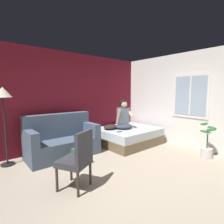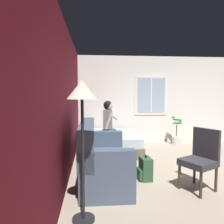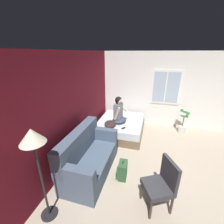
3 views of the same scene
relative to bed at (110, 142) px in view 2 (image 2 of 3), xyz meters
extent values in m
plane|color=tan|center=(-1.81, -1.80, -0.24)|extent=(40.00, 40.00, 0.00)
cube|color=maroon|center=(-1.81, 0.97, 1.11)|extent=(10.71, 0.16, 2.70)
cube|color=silver|center=(1.13, -1.80, 1.11)|extent=(0.16, 6.78, 2.70)
cube|color=white|center=(1.04, -1.40, 1.25)|extent=(0.02, 1.04, 1.24)
cube|color=#9EB2C6|center=(1.02, -1.40, 1.25)|extent=(0.01, 0.88, 1.08)
cube|color=white|center=(1.02, -1.40, 1.25)|extent=(0.01, 0.04, 1.08)
cube|color=brown|center=(0.00, 0.00, -0.11)|extent=(1.76, 1.51, 0.26)
cube|color=silver|center=(0.00, 0.00, 0.13)|extent=(1.71, 1.47, 0.22)
cube|color=#47566B|center=(-2.00, 0.25, -0.02)|extent=(1.71, 0.82, 0.44)
cube|color=#47566B|center=(-2.00, 0.55, 0.50)|extent=(1.70, 0.26, 0.60)
cube|color=#47566B|center=(-2.76, 0.26, 0.36)|extent=(0.19, 0.80, 0.32)
cube|color=#47566B|center=(-1.24, 0.24, 0.36)|extent=(0.19, 0.80, 0.32)
cylinder|color=#382D23|center=(-2.41, -0.94, -0.04)|extent=(0.04, 0.04, 0.40)
cylinder|color=#382D23|center=(-2.76, -1.12, -0.04)|extent=(0.04, 0.04, 0.40)
cylinder|color=#382D23|center=(-2.23, -1.28, -0.04)|extent=(0.04, 0.04, 0.40)
cylinder|color=#382D23|center=(-2.57, -1.47, -0.04)|extent=(0.04, 0.04, 0.40)
cube|color=#333338|center=(-2.49, -1.20, 0.21)|extent=(0.62, 0.62, 0.10)
cube|color=#333338|center=(-2.40, -1.38, 0.50)|extent=(0.43, 0.27, 0.48)
ellipsoid|color=#383D51|center=(-0.16, 0.02, 0.32)|extent=(0.60, 0.53, 0.16)
cube|color=slate|center=(-0.15, 0.06, 0.64)|extent=(0.36, 0.26, 0.48)
cylinder|color=#DBB293|center=(-0.36, 0.05, 0.62)|extent=(0.12, 0.22, 0.44)
cylinder|color=#DBB293|center=(0.00, -0.05, 0.74)|extent=(0.15, 0.38, 0.29)
sphere|color=#DBB293|center=(-0.15, 0.04, 0.99)|extent=(0.21, 0.21, 0.21)
ellipsoid|color=black|center=(-0.15, 0.06, 1.00)|extent=(0.27, 0.26, 0.23)
cube|color=#2D5133|center=(-1.99, -0.49, -0.04)|extent=(0.31, 0.20, 0.40)
cube|color=#2D5133|center=(-2.00, -0.37, -0.13)|extent=(0.24, 0.07, 0.18)
torus|color=black|center=(-1.99, -0.49, 0.18)|extent=(0.09, 0.02, 0.09)
ellipsoid|color=#2D231E|center=(-0.50, 0.23, 0.31)|extent=(0.54, 0.44, 0.14)
cube|color=black|center=(-0.55, -0.21, 0.25)|extent=(0.16, 0.13, 0.01)
cylinder|color=black|center=(-3.16, 0.58, -0.22)|extent=(0.28, 0.28, 0.03)
cylinder|color=black|center=(-3.16, 0.58, 0.52)|extent=(0.04, 0.04, 1.45)
cone|color=beige|center=(-3.16, 0.58, 1.35)|extent=(0.36, 0.36, 0.22)
cylinder|color=silver|center=(0.59, -2.08, -0.12)|extent=(0.26, 0.26, 0.24)
cylinder|color=#426033|center=(0.59, -2.08, 0.18)|extent=(0.03, 0.03, 0.36)
ellipsoid|color=#2D6B33|center=(0.49, -2.06, 0.42)|extent=(0.15, 0.29, 0.06)
ellipsoid|color=#2D6B33|center=(0.68, -2.13, 0.50)|extent=(0.22, 0.29, 0.06)
ellipsoid|color=#2D6B33|center=(0.61, -1.98, 0.58)|extent=(0.29, 0.15, 0.06)
ellipsoid|color=#2D6B33|center=(0.55, -2.17, 0.48)|extent=(0.30, 0.21, 0.06)
camera|label=1|loc=(-3.80, -3.70, 1.36)|focal=28.00mm
camera|label=2|loc=(-5.72, 0.47, 1.31)|focal=35.00mm
camera|label=3|loc=(-4.58, -0.95, 2.42)|focal=24.00mm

